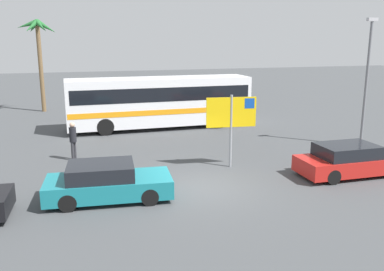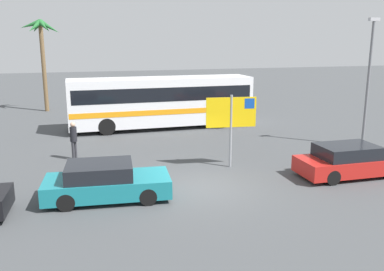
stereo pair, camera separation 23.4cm
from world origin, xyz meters
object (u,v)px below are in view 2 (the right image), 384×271
(ferry_sign, at_px, (232,115))
(car_red, at_px, (350,161))
(car_teal, at_px, (105,182))
(bus_front_coach, at_px, (161,100))
(pedestrian_crossing_lot, at_px, (74,137))

(ferry_sign, distance_m, car_red, 5.22)
(car_teal, bearing_deg, car_red, 4.36)
(ferry_sign, height_order, car_teal, ferry_sign)
(car_teal, bearing_deg, ferry_sign, 27.82)
(bus_front_coach, xyz_separation_m, car_red, (5.46, -11.51, -1.15))
(ferry_sign, relative_size, car_teal, 0.71)
(car_red, bearing_deg, bus_front_coach, 116.29)
(car_teal, relative_size, pedestrian_crossing_lot, 2.51)
(bus_front_coach, bearing_deg, car_teal, -111.43)
(ferry_sign, xyz_separation_m, car_teal, (-5.65, -2.31, -1.69))
(bus_front_coach, relative_size, car_teal, 2.53)
(ferry_sign, relative_size, car_red, 0.70)
(bus_front_coach, distance_m, ferry_sign, 9.09)
(car_red, bearing_deg, ferry_sign, 150.27)
(ferry_sign, distance_m, car_teal, 6.33)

